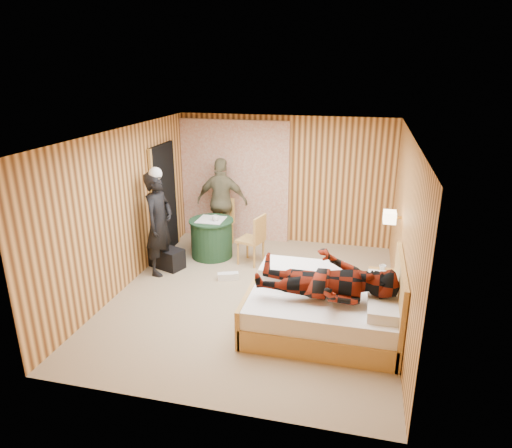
% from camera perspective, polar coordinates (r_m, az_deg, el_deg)
% --- Properties ---
extents(floor, '(4.20, 5.00, 0.01)m').
position_cam_1_polar(floor, '(7.16, -0.21, -9.00)').
color(floor, '#9D8367').
rests_on(floor, ground).
extents(ceiling, '(4.20, 5.00, 0.01)m').
position_cam_1_polar(ceiling, '(6.37, -0.23, 11.24)').
color(ceiling, white).
rests_on(ceiling, wall_back).
extents(wall_back, '(4.20, 0.02, 2.50)m').
position_cam_1_polar(wall_back, '(9.01, 3.58, 5.49)').
color(wall_back, '#F5B25E').
rests_on(wall_back, floor).
extents(wall_left, '(0.02, 5.00, 2.50)m').
position_cam_1_polar(wall_left, '(7.42, -16.19, 1.72)').
color(wall_left, '#F5B25E').
rests_on(wall_left, floor).
extents(wall_right, '(0.02, 5.00, 2.50)m').
position_cam_1_polar(wall_right, '(6.51, 18.04, -0.89)').
color(wall_right, '#F5B25E').
rests_on(wall_right, floor).
extents(curtain, '(2.20, 0.08, 2.40)m').
position_cam_1_polar(curtain, '(9.18, -2.69, 5.44)').
color(curtain, beige).
rests_on(curtain, floor).
extents(doorway, '(0.06, 0.90, 2.05)m').
position_cam_1_polar(doorway, '(8.65, -11.35, 3.02)').
color(doorway, black).
rests_on(doorway, floor).
extents(wall_lamp, '(0.26, 0.24, 0.16)m').
position_cam_1_polar(wall_lamp, '(6.91, 16.39, 0.86)').
color(wall_lamp, gold).
rests_on(wall_lamp, wall_right).
extents(bed, '(1.99, 1.55, 1.06)m').
position_cam_1_polar(bed, '(6.29, 8.52, -10.31)').
color(bed, tan).
rests_on(bed, floor).
extents(nightstand, '(0.40, 0.55, 0.53)m').
position_cam_1_polar(nightstand, '(6.97, 15.34, -8.04)').
color(nightstand, tan).
rests_on(nightstand, floor).
extents(round_table, '(0.82, 0.82, 0.72)m').
position_cam_1_polar(round_table, '(8.48, -5.56, -1.72)').
color(round_table, '#1D4024').
rests_on(round_table, floor).
extents(chair_far, '(0.46, 0.46, 0.93)m').
position_cam_1_polar(chair_far, '(9.00, -4.20, 0.76)').
color(chair_far, tan).
rests_on(chair_far, floor).
extents(chair_near, '(0.51, 0.51, 0.91)m').
position_cam_1_polar(chair_near, '(8.05, -0.17, -1.53)').
color(chair_near, tan).
rests_on(chair_near, floor).
extents(duffel_bag, '(0.70, 0.53, 0.35)m').
position_cam_1_polar(duffel_bag, '(8.21, -11.12, -4.15)').
color(duffel_bag, black).
rests_on(duffel_bag, floor).
extents(sneaker_left, '(0.29, 0.19, 0.12)m').
position_cam_1_polar(sneaker_left, '(7.65, -3.80, -6.57)').
color(sneaker_left, white).
rests_on(sneaker_left, floor).
extents(sneaker_right, '(0.29, 0.20, 0.12)m').
position_cam_1_polar(sneaker_right, '(7.66, -3.23, -6.52)').
color(sneaker_right, white).
rests_on(sneaker_right, floor).
extents(woman_standing, '(0.49, 0.68, 1.76)m').
position_cam_1_polar(woman_standing, '(7.78, -12.03, 0.03)').
color(woman_standing, black).
rests_on(woman_standing, floor).
extents(man_at_table, '(1.03, 0.46, 1.72)m').
position_cam_1_polar(man_at_table, '(8.94, -4.25, 2.79)').
color(man_at_table, '#6E6749').
rests_on(man_at_table, floor).
extents(man_on_bed, '(0.86, 0.67, 1.77)m').
position_cam_1_polar(man_on_bed, '(5.79, 8.86, -5.78)').
color(man_on_bed, '#671709').
rests_on(man_on_bed, bed).
extents(book_lower, '(0.26, 0.28, 0.02)m').
position_cam_1_polar(book_lower, '(6.81, 15.55, -6.24)').
color(book_lower, white).
rests_on(book_lower, nightstand).
extents(book_upper, '(0.20, 0.25, 0.02)m').
position_cam_1_polar(book_upper, '(6.80, 15.56, -6.09)').
color(book_upper, white).
rests_on(book_upper, nightstand).
extents(cup_nightstand, '(0.11, 0.11, 0.09)m').
position_cam_1_polar(cup_nightstand, '(6.96, 15.54, -5.35)').
color(cup_nightstand, white).
rests_on(cup_nightstand, nightstand).
extents(cup_table, '(0.14, 0.14, 0.10)m').
position_cam_1_polar(cup_table, '(8.27, -5.10, 0.74)').
color(cup_table, white).
rests_on(cup_table, round_table).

